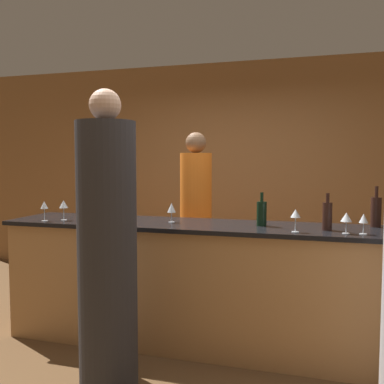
{
  "coord_description": "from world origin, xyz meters",
  "views": [
    {
      "loc": [
        0.92,
        -3.33,
        1.53
      ],
      "look_at": [
        -0.09,
        0.1,
        1.27
      ],
      "focal_mm": 40.0,
      "sensor_mm": 36.0,
      "label": 1
    }
  ],
  "objects_px": {
    "bartender": "(196,229)",
    "wine_bottle_1": "(376,211)",
    "guest_0": "(107,251)",
    "wine_bottle_2": "(327,216)",
    "wine_bottle_0": "(262,213)"
  },
  "relations": [
    {
      "from": "bartender",
      "to": "wine_bottle_1",
      "type": "height_order",
      "value": "bartender"
    },
    {
      "from": "guest_0",
      "to": "wine_bottle_1",
      "type": "height_order",
      "value": "guest_0"
    },
    {
      "from": "bartender",
      "to": "guest_0",
      "type": "relative_size",
      "value": 0.9
    },
    {
      "from": "bartender",
      "to": "wine_bottle_2",
      "type": "height_order",
      "value": "bartender"
    },
    {
      "from": "wine_bottle_0",
      "to": "bartender",
      "type": "bearing_deg",
      "value": 136.8
    },
    {
      "from": "bartender",
      "to": "wine_bottle_2",
      "type": "relative_size",
      "value": 6.58
    },
    {
      "from": "bartender",
      "to": "guest_0",
      "type": "xyz_separation_m",
      "value": [
        -0.19,
        -1.5,
        0.08
      ]
    },
    {
      "from": "wine_bottle_0",
      "to": "guest_0",
      "type": "bearing_deg",
      "value": -139.02
    },
    {
      "from": "bartender",
      "to": "guest_0",
      "type": "bearing_deg",
      "value": 82.64
    },
    {
      "from": "wine_bottle_0",
      "to": "wine_bottle_1",
      "type": "distance_m",
      "value": 0.88
    },
    {
      "from": "wine_bottle_1",
      "to": "wine_bottle_2",
      "type": "xyz_separation_m",
      "value": [
        -0.37,
        -0.28,
        -0.01
      ]
    },
    {
      "from": "bartender",
      "to": "wine_bottle_0",
      "type": "height_order",
      "value": "bartender"
    },
    {
      "from": "bartender",
      "to": "wine_bottle_1",
      "type": "relative_size",
      "value": 5.71
    },
    {
      "from": "bartender",
      "to": "guest_0",
      "type": "height_order",
      "value": "guest_0"
    },
    {
      "from": "wine_bottle_1",
      "to": "wine_bottle_2",
      "type": "bearing_deg",
      "value": -142.73
    }
  ]
}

